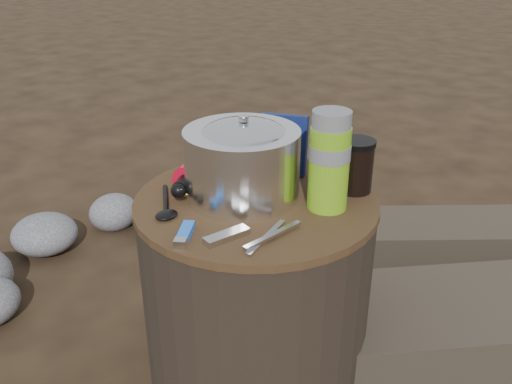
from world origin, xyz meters
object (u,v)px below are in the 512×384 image
Objects in this scene: camping_pot at (244,159)px; thermos at (329,161)px; travel_mug at (355,166)px; stump at (256,291)px; fuel_bottle at (202,164)px.

camping_pot is 0.84× the size of thermos.
camping_pot is 1.49× the size of travel_mug.
thermos is (0.16, 0.06, 0.02)m from camping_pot.
travel_mug is at bearing 88.16° from thermos.
thermos reaches higher than camping_pot.
thermos is 0.11m from travel_mug.
thermos is (0.14, 0.06, 0.33)m from stump.
thermos is at bearing -91.84° from travel_mug.
thermos is at bearing 23.29° from stump.
stump is at bearing -130.43° from travel_mug.
fuel_bottle is (-0.14, 0.02, -0.05)m from camping_pot.
travel_mug is (0.17, 0.17, -0.03)m from camping_pot.
thermos reaches higher than fuel_bottle.
fuel_bottle is at bearing 171.89° from camping_pot.
fuel_bottle is 1.33× the size of thermos.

